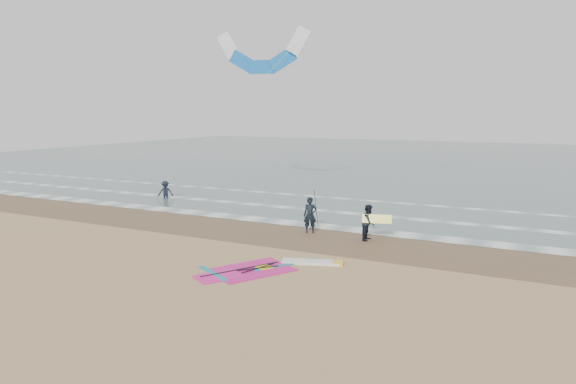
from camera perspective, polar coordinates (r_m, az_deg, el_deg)
The scene contains 11 objects.
ground at distance 18.91m, azimuth -5.79°, elevation -8.80°, with size 120.00×120.00×0.00m, color tan.
sea_water at distance 64.20m, azimuth 17.66°, elevation 3.39°, with size 120.00×80.00×0.02m, color #47605E.
wet_sand_band at distance 24.00m, azimuth 1.87°, elevation -4.91°, with size 120.00×5.00×0.01m, color brown.
foam_waterline at distance 28.00m, azimuth 5.65°, elevation -2.89°, with size 120.00×9.15×0.02m.
windsurf_rig at distance 19.16m, azimuth -2.18°, elevation -8.43°, with size 4.81×4.55×0.12m.
person_standing at distance 24.44m, azimuth 2.48°, elevation -2.59°, with size 0.63×0.42×1.74m, color black.
person_walking at distance 23.37m, azimuth 8.97°, elevation -3.36°, with size 0.79×0.62×1.63m, color black.
person_wading at distance 35.02m, azimuth -13.48°, elevation 0.52°, with size 1.00×0.57×1.55m, color black.
held_pole at distance 24.24m, azimuth 3.13°, elevation -1.71°, with size 0.17×0.86×1.82m.
carried_kiteboard at distance 23.12m, azimuth 9.85°, elevation -2.97°, with size 1.30×0.51×0.39m.
surf_kite at distance 36.31m, azimuth -2.91°, elevation 14.93°, with size 8.26×5.25×10.37m.
Camera 1 is at (9.65, -15.21, 5.75)m, focal length 32.00 mm.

